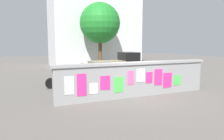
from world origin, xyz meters
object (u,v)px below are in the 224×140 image
(motorcycle, at_px, (61,79))
(tree_roadside, at_px, (100,23))
(auto_rickshaw_truck, at_px, (117,65))
(person_walking, at_px, (82,76))
(bicycle_far, at_px, (102,80))
(bicycle_near, at_px, (156,82))

(motorcycle, bearing_deg, tree_roadside, 55.96)
(auto_rickshaw_truck, distance_m, tree_roadside, 7.04)
(tree_roadside, bearing_deg, person_walking, -114.98)
(auto_rickshaw_truck, distance_m, motorcycle, 5.04)
(person_walking, xyz_separation_m, tree_roadside, (5.06, 10.85, 3.52))
(motorcycle, bearing_deg, bicycle_far, -15.11)
(tree_roadside, bearing_deg, bicycle_near, -93.54)
(motorcycle, relative_size, tree_roadside, 0.29)
(person_walking, bearing_deg, bicycle_far, 49.15)
(bicycle_far, bearing_deg, tree_roadside, 69.68)
(person_walking, bearing_deg, motorcycle, 99.29)
(bicycle_far, bearing_deg, person_walking, -130.85)
(bicycle_near, relative_size, bicycle_far, 1.02)
(motorcycle, height_order, bicycle_near, bicycle_near)
(auto_rickshaw_truck, xyz_separation_m, tree_roadside, (0.98, 5.97, 3.61))
(auto_rickshaw_truck, relative_size, motorcycle, 1.90)
(auto_rickshaw_truck, height_order, bicycle_far, auto_rickshaw_truck)
(auto_rickshaw_truck, relative_size, bicycle_far, 2.16)
(auto_rickshaw_truck, relative_size, bicycle_near, 2.11)
(bicycle_near, distance_m, person_walking, 4.46)
(motorcycle, xyz_separation_m, person_walking, (0.44, -2.71, 0.52))
(bicycle_near, bearing_deg, auto_rickshaw_truck, 94.08)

